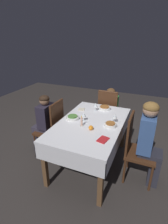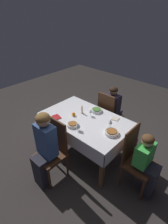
{
  "view_description": "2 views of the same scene",
  "coord_description": "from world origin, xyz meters",
  "px_view_note": "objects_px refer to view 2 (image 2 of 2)",
  "views": [
    {
      "loc": [
        2.15,
        0.8,
        1.95
      ],
      "look_at": [
        0.02,
        -0.1,
        0.91
      ],
      "focal_mm": 28.0,
      "sensor_mm": 36.0,
      "label": 1
    },
    {
      "loc": [
        -1.63,
        1.81,
        2.38
      ],
      "look_at": [
        0.06,
        -0.03,
        0.84
      ],
      "focal_mm": 28.0,
      "sensor_mm": 36.0,
      "label": 2
    }
  ],
  "objects_px": {
    "chair_south": "(108,114)",
    "bowl_south": "(97,110)",
    "chair_north": "(54,148)",
    "orange_fruit": "(74,114)",
    "bowl_west": "(112,132)",
    "wine_glass_south": "(91,111)",
    "person_child_green": "(147,163)",
    "chair_west": "(135,157)",
    "wine_glass_north": "(78,125)",
    "person_child_dark": "(113,108)",
    "candle_centerpiece": "(82,110)",
    "dining_table": "(85,123)",
    "wine_glass_west": "(110,122)",
    "napkin_spare_side": "(115,119)",
    "bowl_north": "(73,125)",
    "napkin_red_folded": "(57,117)",
    "person_adult_denim": "(44,146)"
  },
  "relations": [
    {
      "from": "chair_west",
      "to": "candle_centerpiece",
      "type": "bearing_deg",
      "value": 85.45
    },
    {
      "from": "dining_table",
      "to": "person_adult_denim",
      "type": "bearing_deg",
      "value": 87.93
    },
    {
      "from": "bowl_west",
      "to": "napkin_red_folded",
      "type": "bearing_deg",
      "value": 15.73
    },
    {
      "from": "chair_north",
      "to": "orange_fruit",
      "type": "distance_m",
      "value": 0.68
    },
    {
      "from": "chair_south",
      "to": "bowl_west",
      "type": "xyz_separation_m",
      "value": [
        -0.56,
        0.73,
        0.25
      ]
    },
    {
      "from": "chair_south",
      "to": "wine_glass_north",
      "type": "height_order",
      "value": "chair_south"
    },
    {
      "from": "chair_north",
      "to": "wine_glass_north",
      "type": "xyz_separation_m",
      "value": [
        -0.17,
        -0.36,
        0.32
      ]
    },
    {
      "from": "wine_glass_north",
      "to": "bowl_west",
      "type": "bearing_deg",
      "value": -146.71
    },
    {
      "from": "chair_west",
      "to": "person_child_dark",
      "type": "distance_m",
      "value": 1.3
    },
    {
      "from": "chair_west",
      "to": "bowl_west",
      "type": "xyz_separation_m",
      "value": [
        0.41,
        0.03,
        0.25
      ]
    },
    {
      "from": "chair_south",
      "to": "wine_glass_west",
      "type": "distance_m",
      "value": 0.81
    },
    {
      "from": "chair_north",
      "to": "bowl_north",
      "type": "xyz_separation_m",
      "value": [
        -0.03,
        -0.39,
        0.25
      ]
    },
    {
      "from": "wine_glass_north",
      "to": "wine_glass_west",
      "type": "relative_size",
      "value": 1.0
    },
    {
      "from": "wine_glass_south",
      "to": "person_child_green",
      "type": "bearing_deg",
      "value": 173.68
    },
    {
      "from": "candle_centerpiece",
      "to": "napkin_red_folded",
      "type": "distance_m",
      "value": 0.45
    },
    {
      "from": "person_child_dark",
      "to": "wine_glass_south",
      "type": "distance_m",
      "value": 0.78
    },
    {
      "from": "napkin_red_folded",
      "to": "napkin_spare_side",
      "type": "height_order",
      "value": "same"
    },
    {
      "from": "dining_table",
      "to": "person_child_dark",
      "type": "height_order",
      "value": "person_child_dark"
    },
    {
      "from": "dining_table",
      "to": "napkin_spare_side",
      "type": "distance_m",
      "value": 0.5
    },
    {
      "from": "chair_west",
      "to": "person_child_dark",
      "type": "xyz_separation_m",
      "value": [
        0.97,
        -0.86,
        0.06
      ]
    },
    {
      "from": "bowl_south",
      "to": "orange_fruit",
      "type": "height_order",
      "value": "orange_fruit"
    },
    {
      "from": "bowl_north",
      "to": "chair_west",
      "type": "bearing_deg",
      "value": -163.52
    },
    {
      "from": "chair_north",
      "to": "person_adult_denim",
      "type": "relative_size",
      "value": 0.83
    },
    {
      "from": "bowl_north",
      "to": "wine_glass_south",
      "type": "xyz_separation_m",
      "value": [
        -0.02,
        -0.41,
        0.07
      ]
    },
    {
      "from": "chair_north",
      "to": "wine_glass_north",
      "type": "bearing_deg",
      "value": 65.04
    },
    {
      "from": "chair_south",
      "to": "person_adult_denim",
      "type": "relative_size",
      "value": 0.83
    },
    {
      "from": "chair_south",
      "to": "bowl_west",
      "type": "distance_m",
      "value": 0.95
    },
    {
      "from": "chair_south",
      "to": "bowl_south",
      "type": "relative_size",
      "value": 4.98
    },
    {
      "from": "chair_north",
      "to": "wine_glass_west",
      "type": "relative_size",
      "value": 7.11
    },
    {
      "from": "dining_table",
      "to": "bowl_south",
      "type": "distance_m",
      "value": 0.32
    },
    {
      "from": "chair_north",
      "to": "chair_south",
      "type": "xyz_separation_m",
      "value": [
        -0.03,
        -1.36,
        0.0
      ]
    },
    {
      "from": "chair_south",
      "to": "bowl_south",
      "type": "distance_m",
      "value": 0.46
    },
    {
      "from": "bowl_north",
      "to": "napkin_red_folded",
      "type": "distance_m",
      "value": 0.38
    },
    {
      "from": "bowl_west",
      "to": "orange_fruit",
      "type": "bearing_deg",
      "value": 2.71
    },
    {
      "from": "chair_south",
      "to": "bowl_west",
      "type": "relative_size",
      "value": 4.64
    },
    {
      "from": "napkin_red_folded",
      "to": "wine_glass_south",
      "type": "bearing_deg",
      "value": -132.69
    },
    {
      "from": "wine_glass_south",
      "to": "bowl_west",
      "type": "bearing_deg",
      "value": 163.81
    },
    {
      "from": "chair_west",
      "to": "wine_glass_north",
      "type": "distance_m",
      "value": 0.94
    },
    {
      "from": "chair_north",
      "to": "chair_south",
      "type": "relative_size",
      "value": 1.0
    },
    {
      "from": "dining_table",
      "to": "chair_south",
      "type": "distance_m",
      "value": 0.69
    },
    {
      "from": "bowl_south",
      "to": "napkin_spare_side",
      "type": "distance_m",
      "value": 0.38
    },
    {
      "from": "chair_south",
      "to": "bowl_west",
      "type": "height_order",
      "value": "chair_south"
    },
    {
      "from": "bowl_west",
      "to": "candle_centerpiece",
      "type": "distance_m",
      "value": 0.72
    },
    {
      "from": "person_child_green",
      "to": "bowl_north",
      "type": "distance_m",
      "value": 1.21
    },
    {
      "from": "person_child_green",
      "to": "wine_glass_south",
      "type": "distance_m",
      "value": 1.18
    },
    {
      "from": "person_child_dark",
      "to": "orange_fruit",
      "type": "distance_m",
      "value": 0.97
    },
    {
      "from": "person_child_dark",
      "to": "orange_fruit",
      "type": "relative_size",
      "value": 16.53
    },
    {
      "from": "chair_west",
      "to": "napkin_spare_side",
      "type": "distance_m",
      "value": 0.71
    },
    {
      "from": "wine_glass_south",
      "to": "candle_centerpiece",
      "type": "relative_size",
      "value": 0.82
    },
    {
      "from": "person_child_green",
      "to": "bowl_south",
      "type": "relative_size",
      "value": 4.93
    }
  ]
}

